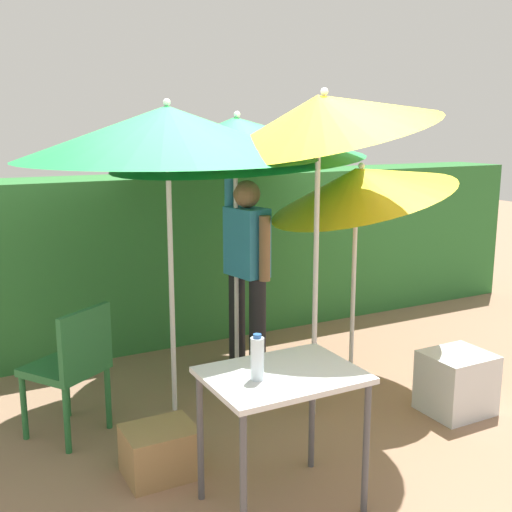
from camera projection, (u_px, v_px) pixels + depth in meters
name	position (u px, v px, depth m)	size (l,w,h in m)	color
ground_plane	(275.00, 413.00, 4.50)	(24.00, 24.00, 0.00)	#937056
hedge_row	(175.00, 257.00, 6.05)	(8.00, 0.70, 1.57)	#2D7033
umbrella_rainbow	(321.00, 116.00, 4.04)	(1.54, 1.51, 2.40)	silver
umbrella_orange	(236.00, 140.00, 4.89)	(2.03, 2.01, 2.18)	silver
umbrella_yellow	(167.00, 133.00, 4.16)	(2.02, 2.02, 2.20)	silver
umbrella_navy	(359.00, 185.00, 4.85)	(1.49, 1.47, 1.92)	silver
person_vendor	(247.00, 262.00, 5.12)	(0.28, 0.56, 1.88)	black
chair_plastic	(72.00, 363.00, 4.07)	(0.61, 0.61, 0.89)	#236633
cooler_box	(456.00, 383.00, 4.49)	(0.46, 0.40, 0.44)	silver
crate_cardboard	(160.00, 452.00, 3.68)	(0.41, 0.34, 0.30)	#9E7A4C
folding_table	(282.00, 390.00, 3.28)	(0.80, 0.60, 0.77)	#4C4C51
bottle_water	(257.00, 358.00, 3.15)	(0.07, 0.07, 0.24)	silver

